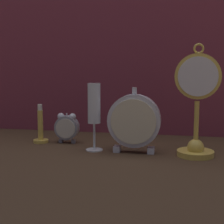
{
  "coord_description": "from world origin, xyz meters",
  "views": [
    {
      "loc": [
        0.22,
        -1.05,
        0.28
      ],
      "look_at": [
        0.0,
        0.08,
        0.12
      ],
      "focal_mm": 60.0,
      "sensor_mm": 36.0,
      "label": 1
    }
  ],
  "objects_px": {
    "brass_candlestick": "(41,130)",
    "champagne_flute": "(94,109)",
    "mantel_clock_silver": "(134,121)",
    "pocket_watch_on_stand": "(197,111)",
    "alarm_clock_twin_bell": "(67,127)"
  },
  "relations": [
    {
      "from": "mantel_clock_silver",
      "to": "champagne_flute",
      "type": "relative_size",
      "value": 0.95
    },
    {
      "from": "pocket_watch_on_stand",
      "to": "alarm_clock_twin_bell",
      "type": "xyz_separation_m",
      "value": [
        -0.42,
        0.09,
        -0.08
      ]
    },
    {
      "from": "mantel_clock_silver",
      "to": "brass_candlestick",
      "type": "distance_m",
      "value": 0.34
    },
    {
      "from": "brass_candlestick",
      "to": "mantel_clock_silver",
      "type": "bearing_deg",
      "value": -12.84
    },
    {
      "from": "alarm_clock_twin_bell",
      "to": "mantel_clock_silver",
      "type": "height_order",
      "value": "mantel_clock_silver"
    },
    {
      "from": "pocket_watch_on_stand",
      "to": "alarm_clock_twin_bell",
      "type": "distance_m",
      "value": 0.43
    },
    {
      "from": "mantel_clock_silver",
      "to": "brass_candlestick",
      "type": "height_order",
      "value": "mantel_clock_silver"
    },
    {
      "from": "pocket_watch_on_stand",
      "to": "champagne_flute",
      "type": "bearing_deg",
      "value": 178.12
    },
    {
      "from": "alarm_clock_twin_bell",
      "to": "champagne_flute",
      "type": "xyz_separation_m",
      "value": [
        0.11,
        -0.08,
        0.07
      ]
    },
    {
      "from": "alarm_clock_twin_bell",
      "to": "mantel_clock_silver",
      "type": "distance_m",
      "value": 0.26
    },
    {
      "from": "alarm_clock_twin_bell",
      "to": "pocket_watch_on_stand",
      "type": "bearing_deg",
      "value": -12.31
    },
    {
      "from": "pocket_watch_on_stand",
      "to": "alarm_clock_twin_bell",
      "type": "height_order",
      "value": "pocket_watch_on_stand"
    },
    {
      "from": "pocket_watch_on_stand",
      "to": "mantel_clock_silver",
      "type": "height_order",
      "value": "pocket_watch_on_stand"
    },
    {
      "from": "pocket_watch_on_stand",
      "to": "alarm_clock_twin_bell",
      "type": "bearing_deg",
      "value": 167.69
    },
    {
      "from": "brass_candlestick",
      "to": "champagne_flute",
      "type": "bearing_deg",
      "value": -19.0
    }
  ]
}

